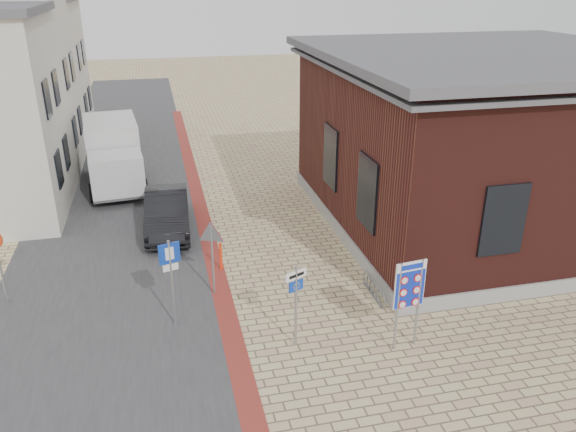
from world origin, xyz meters
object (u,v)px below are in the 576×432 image
box_truck (114,154)px  bollard (221,257)px  border_sign (410,287)px  essen_sign (296,294)px  sedan (167,212)px  parking_sign (171,268)px

box_truck → bollard: size_ratio=5.86×
border_sign → bollard: 7.07m
border_sign → essen_sign: size_ratio=1.07×
box_truck → bollard: (3.81, -9.54, -1.06)m
bollard → sedan: bearing=113.1°
border_sign → parking_sign: (-6.00, 2.45, 0.00)m
parking_sign → bollard: size_ratio=2.66×
sedan → bollard: sedan is taller
bollard → parking_sign: bearing=-119.5°
sedan → box_truck: (-2.18, 5.74, 0.79)m
sedan → parking_sign: (-0.07, -6.81, 1.09)m
essen_sign → box_truck: bearing=86.0°
essen_sign → parking_sign: parking_sign is taller
box_truck → parking_sign: box_truck is taller
sedan → box_truck: 6.19m
border_sign → parking_sign: parking_sign is taller
box_truck → essen_sign: 15.18m
box_truck → essen_sign: (5.25, -14.24, 0.05)m
border_sign → essen_sign: bearing=158.2°
sedan → essen_sign: 9.08m
box_truck → border_sign: size_ratio=2.30×
border_sign → parking_sign: size_ratio=0.96×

